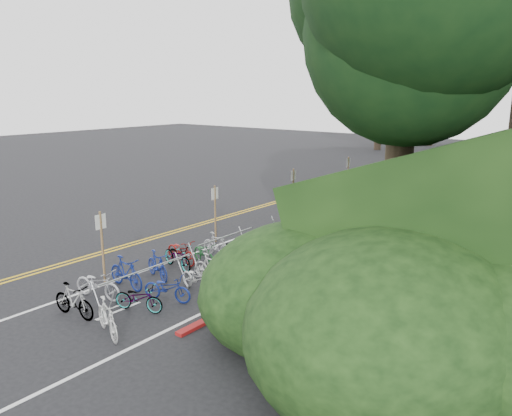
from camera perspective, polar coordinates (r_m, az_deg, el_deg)
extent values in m
plane|color=black|center=(19.27, -16.19, -6.83)|extent=(120.00, 120.00, 0.00)
cube|color=gold|center=(27.32, -1.74, -0.38)|extent=(0.12, 80.00, 0.01)
cube|color=gold|center=(27.13, -1.25, -0.47)|extent=(0.12, 80.00, 0.01)
cube|color=silver|center=(25.47, 3.70, -1.41)|extent=(0.12, 80.00, 0.01)
cube|color=silver|center=(23.44, 12.19, -2.99)|extent=(0.12, 80.00, 0.01)
cube|color=silver|center=(15.84, -15.44, -11.24)|extent=(0.10, 1.60, 0.01)
cube|color=silver|center=(19.67, -1.23, -5.86)|extent=(0.10, 1.60, 0.01)
cube|color=silver|center=(24.39, 7.77, -2.18)|extent=(0.10, 1.60, 0.01)
cube|color=silver|center=(29.57, 13.71, 0.30)|extent=(0.10, 1.60, 0.01)
cube|color=silver|center=(35.02, 17.84, 2.02)|extent=(0.10, 1.60, 0.01)
cube|color=silver|center=(40.62, 20.86, 3.27)|extent=(0.10, 1.60, 0.01)
cube|color=silver|center=(46.33, 23.14, 4.21)|extent=(0.10, 1.60, 0.01)
cube|color=maroon|center=(24.99, 15.26, -2.04)|extent=(0.25, 28.00, 0.10)
cube|color=#382819|center=(34.03, 23.04, 1.42)|extent=(1.40, 44.00, 0.16)
ellipsoid|color=#284C19|center=(16.33, 7.72, -6.19)|extent=(2.00, 2.80, 1.60)
ellipsoid|color=#284C19|center=(20.20, 17.00, -1.35)|extent=(2.60, 3.64, 2.08)
ellipsoid|color=#284C19|center=(25.39, 24.60, 1.94)|extent=(2.20, 3.08, 1.76)
ellipsoid|color=#284C19|center=(31.53, 24.74, 3.13)|extent=(3.00, 4.20, 2.40)
ellipsoid|color=#284C19|center=(18.98, 11.83, -4.01)|extent=(1.80, 2.52, 1.44)
ellipsoid|color=black|center=(13.88, 5.27, -8.95)|extent=(5.28, 6.16, 3.52)
ellipsoid|color=black|center=(11.71, 15.20, -12.59)|extent=(6.24, 7.28, 4.16)
cylinder|color=#2D2319|center=(14.65, 15.80, 2.03)|extent=(0.77, 0.77, 5.04)
ellipsoid|color=black|center=(14.51, 17.00, 20.08)|extent=(6.89, 6.89, 6.54)
cylinder|color=#2D2319|center=(57.67, 13.82, 8.99)|extent=(0.77, 0.77, 5.04)
ellipsoid|color=black|center=(57.54, 14.08, 13.54)|extent=(6.89, 6.89, 6.54)
cylinder|color=#2D2319|center=(63.99, 19.32, 8.84)|extent=(0.75, 0.75, 4.65)
ellipsoid|color=black|center=(63.85, 19.61, 12.53)|extent=(6.03, 6.03, 5.73)
cylinder|color=#9EA0A4|center=(15.57, -12.24, -6.79)|extent=(0.05, 3.45, 0.05)
cylinder|color=#9EA0A4|center=(15.11, -17.62, -10.18)|extent=(0.60, 0.04, 1.17)
cylinder|color=#9EA0A4|center=(14.68, -16.36, -10.80)|extent=(0.60, 0.04, 1.17)
cylinder|color=#9EA0A4|center=(16.97, -8.51, -7.06)|extent=(0.60, 0.04, 1.17)
cylinder|color=#9EA0A4|center=(16.58, -7.17, -7.50)|extent=(0.60, 0.04, 1.17)
cylinder|color=#9EA0A4|center=(18.65, -3.44, -3.25)|extent=(0.05, 3.00, 0.05)
cylinder|color=#9EA0A4|center=(18.05, -7.05, -5.82)|extent=(0.58, 0.04, 1.13)
cylinder|color=#9EA0A4|center=(17.68, -5.77, -6.20)|extent=(0.58, 0.04, 1.13)
cylinder|color=#9EA0A4|center=(20.01, -1.35, -3.80)|extent=(0.58, 0.04, 1.13)
cylinder|color=#9EA0A4|center=(19.67, -0.09, -4.09)|extent=(0.58, 0.04, 1.13)
cylinder|color=#9EA0A4|center=(22.50, 5.04, -0.40)|extent=(0.05, 3.00, 0.05)
cylinder|color=#9EA0A4|center=(21.68, 2.36, -2.45)|extent=(0.58, 0.04, 1.13)
cylinder|color=#9EA0A4|center=(21.37, 3.57, -2.70)|extent=(0.58, 0.04, 1.13)
cylinder|color=#9EA0A4|center=(23.93, 6.30, -1.02)|extent=(0.58, 0.04, 1.13)
cylinder|color=#9EA0A4|center=(23.65, 7.45, -1.22)|extent=(0.58, 0.04, 1.13)
cylinder|color=#9EA0A4|center=(26.73, 10.94, 1.60)|extent=(0.05, 3.00, 0.05)
cylinder|color=#9EA0A4|center=(25.78, 8.90, -0.06)|extent=(0.58, 0.04, 1.13)
cylinder|color=#9EA0A4|center=(25.51, 9.99, -0.24)|extent=(0.58, 0.04, 1.13)
cylinder|color=#9EA0A4|center=(28.20, 11.71, 0.97)|extent=(0.58, 0.04, 1.13)
cylinder|color=#9EA0A4|center=(27.96, 12.73, 0.81)|extent=(0.58, 0.04, 1.13)
cylinder|color=#9EA0A4|center=(31.19, 15.21, 3.02)|extent=(0.05, 3.00, 0.05)
cylinder|color=#9EA0A4|center=(30.14, 13.59, 1.66)|extent=(0.58, 0.04, 1.13)
cylinder|color=#9EA0A4|center=(29.92, 14.57, 1.52)|extent=(0.58, 0.04, 1.13)
cylinder|color=#9EA0A4|center=(32.67, 15.67, 2.42)|extent=(0.58, 0.04, 1.13)
cylinder|color=#9EA0A4|center=(32.46, 16.58, 2.29)|extent=(0.58, 0.04, 1.13)
cylinder|color=#9EA0A4|center=(35.79, 18.39, 4.08)|extent=(0.05, 3.00, 0.05)
cylinder|color=#9EA0A4|center=(34.68, 17.09, 2.93)|extent=(0.58, 0.04, 1.13)
cylinder|color=#9EA0A4|center=(34.49, 17.95, 2.82)|extent=(0.58, 0.04, 1.13)
cylinder|color=#9EA0A4|center=(37.28, 18.67, 3.51)|extent=(0.58, 0.04, 1.13)
cylinder|color=#9EA0A4|center=(37.10, 19.48, 3.40)|extent=(0.58, 0.04, 1.13)
cylinder|color=brown|center=(17.59, -17.13, -4.43)|extent=(0.08, 0.08, 2.55)
cube|color=silver|center=(17.34, -17.34, -1.51)|extent=(0.02, 0.40, 0.50)
cylinder|color=brown|center=(21.62, -4.68, -0.69)|extent=(0.08, 0.08, 2.50)
cube|color=silver|center=(21.42, -4.73, 1.65)|extent=(0.02, 0.40, 0.50)
cylinder|color=brown|center=(26.21, 4.27, 1.80)|extent=(0.08, 0.08, 2.50)
cube|color=silver|center=(26.05, 4.30, 3.74)|extent=(0.02, 0.40, 0.50)
cylinder|color=brown|center=(31.29, 10.45, 3.49)|extent=(0.08, 0.08, 2.50)
cube|color=silver|center=(31.15, 10.52, 5.12)|extent=(0.02, 0.40, 0.50)
cylinder|color=brown|center=(36.65, 14.88, 4.67)|extent=(0.08, 0.08, 2.50)
cube|color=silver|center=(36.53, 14.96, 6.07)|extent=(0.02, 0.40, 0.50)
imported|color=maroon|center=(19.33, -8.54, -4.90)|extent=(0.90, 1.85, 0.93)
imported|color=slate|center=(15.64, -20.11, -9.91)|extent=(0.64, 1.72, 1.01)
imported|color=beige|center=(14.24, -16.63, -11.96)|extent=(1.02, 1.77, 1.02)
imported|color=#9E9EA3|center=(16.75, -17.62, -8.26)|extent=(0.97, 1.90, 0.95)
imported|color=slate|center=(15.51, -13.26, -9.97)|extent=(1.07, 1.69, 0.84)
imported|color=navy|center=(17.30, -14.64, -7.16)|extent=(0.61, 1.81, 1.07)
imported|color=navy|center=(16.03, -10.10, -9.00)|extent=(1.04, 1.73, 0.86)
imported|color=navy|center=(17.88, -11.21, -6.45)|extent=(0.94, 1.70, 0.98)
imported|color=beige|center=(16.63, -6.79, -8.06)|extent=(0.84, 1.69, 0.85)
imported|color=slate|center=(18.76, -8.95, -5.48)|extent=(0.99, 1.88, 0.94)
imported|color=beige|center=(17.47, -5.08, -6.78)|extent=(0.54, 1.60, 0.95)
imported|color=#144C1E|center=(19.14, -5.94, -5.16)|extent=(1.03, 1.69, 0.84)
imported|color=slate|center=(17.99, -2.60, -5.94)|extent=(0.80, 1.83, 1.06)
imported|color=#9E9EA3|center=(19.81, -4.47, -4.27)|extent=(0.62, 1.67, 0.98)
imported|color=#144C1E|center=(18.67, -0.12, -5.30)|extent=(1.02, 1.72, 1.00)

